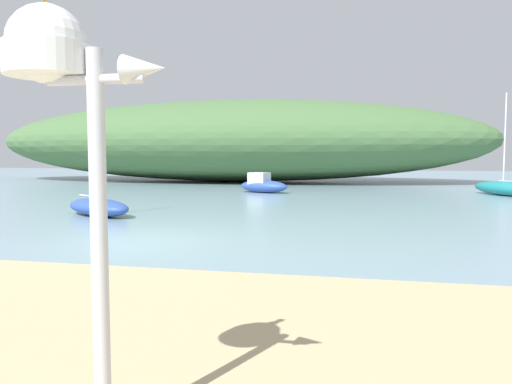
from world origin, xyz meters
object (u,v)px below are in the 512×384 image
(sailboat_outer_mooring, at_px, (503,188))
(motorboat_centre_water, at_px, (263,185))
(mast_structure, at_px, (59,78))
(sailboat_mid_channel, at_px, (98,207))

(sailboat_outer_mooring, height_order, motorboat_centre_water, sailboat_outer_mooring)
(mast_structure, distance_m, motorboat_centre_water, 25.59)
(mast_structure, distance_m, sailboat_outer_mooring, 27.87)
(mast_structure, bearing_deg, sailboat_mid_channel, 119.12)
(motorboat_centre_water, bearing_deg, mast_structure, -81.83)
(mast_structure, relative_size, motorboat_centre_water, 0.93)
(mast_structure, xyz_separation_m, sailboat_outer_mooring, (9.66, 26.04, -2.37))
(sailboat_mid_channel, bearing_deg, sailboat_outer_mooring, 37.13)
(sailboat_outer_mooring, relative_size, sailboat_mid_channel, 1.32)
(mast_structure, xyz_separation_m, sailboat_mid_channel, (-7.34, 13.17, -2.44))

